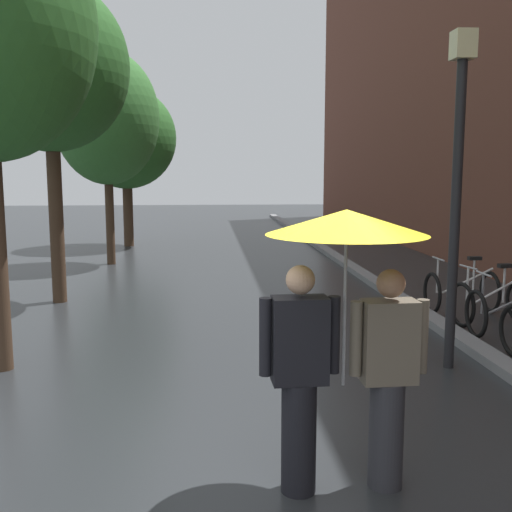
{
  "coord_description": "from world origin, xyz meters",
  "views": [
    {
      "loc": [
        -0.31,
        -4.07,
        2.35
      ],
      "look_at": [
        0.27,
        3.05,
        1.35
      ],
      "focal_mm": 41.64,
      "sensor_mm": 36.0,
      "label": 1
    }
  ],
  "objects_px": {
    "couple_under_umbrella": "(345,304)",
    "street_lamp_post": "(457,175)",
    "parked_bicycle_2": "(511,311)",
    "street_tree_3": "(126,138)",
    "parked_bicycle_4": "(461,291)",
    "street_tree_1": "(49,67)",
    "street_tree_2": "(107,118)",
    "parked_bicycle_3": "(492,301)"
  },
  "relations": [
    {
      "from": "street_tree_2",
      "to": "parked_bicycle_2",
      "type": "height_order",
      "value": "street_tree_2"
    },
    {
      "from": "parked_bicycle_3",
      "to": "street_tree_1",
      "type": "bearing_deg",
      "value": 162.21
    },
    {
      "from": "street_tree_1",
      "to": "street_lamp_post",
      "type": "distance_m",
      "value": 7.26
    },
    {
      "from": "street_tree_1",
      "to": "parked_bicycle_4",
      "type": "height_order",
      "value": "street_tree_1"
    },
    {
      "from": "street_tree_3",
      "to": "parked_bicycle_4",
      "type": "bearing_deg",
      "value": -55.28
    },
    {
      "from": "parked_bicycle_3",
      "to": "couple_under_umbrella",
      "type": "distance_m",
      "value": 5.77
    },
    {
      "from": "couple_under_umbrella",
      "to": "street_tree_3",
      "type": "bearing_deg",
      "value": 103.06
    },
    {
      "from": "street_tree_1",
      "to": "street_tree_2",
      "type": "bearing_deg",
      "value": 87.25
    },
    {
      "from": "street_tree_2",
      "to": "street_tree_3",
      "type": "distance_m",
      "value": 3.86
    },
    {
      "from": "street_tree_3",
      "to": "street_lamp_post",
      "type": "height_order",
      "value": "street_tree_3"
    },
    {
      "from": "parked_bicycle_2",
      "to": "street_lamp_post",
      "type": "xyz_separation_m",
      "value": [
        -1.42,
        -1.24,
        1.95
      ]
    },
    {
      "from": "street_tree_3",
      "to": "parked_bicycle_2",
      "type": "height_order",
      "value": "street_tree_3"
    },
    {
      "from": "street_tree_2",
      "to": "street_tree_3",
      "type": "height_order",
      "value": "street_tree_2"
    },
    {
      "from": "street_tree_2",
      "to": "parked_bicycle_3",
      "type": "bearing_deg",
      "value": -44.77
    },
    {
      "from": "parked_bicycle_2",
      "to": "street_lamp_post",
      "type": "distance_m",
      "value": 2.72
    },
    {
      "from": "parked_bicycle_4",
      "to": "couple_under_umbrella",
      "type": "bearing_deg",
      "value": -121.31
    },
    {
      "from": "street_tree_3",
      "to": "parked_bicycle_2",
      "type": "relative_size",
      "value": 4.64
    },
    {
      "from": "parked_bicycle_2",
      "to": "street_tree_3",
      "type": "bearing_deg",
      "value": 121.26
    },
    {
      "from": "parked_bicycle_4",
      "to": "street_lamp_post",
      "type": "relative_size",
      "value": 0.28
    },
    {
      "from": "couple_under_umbrella",
      "to": "street_lamp_post",
      "type": "height_order",
      "value": "street_lamp_post"
    },
    {
      "from": "parked_bicycle_4",
      "to": "street_tree_1",
      "type": "bearing_deg",
      "value": 168.42
    },
    {
      "from": "parked_bicycle_4",
      "to": "street_tree_2",
      "type": "bearing_deg",
      "value": 138.55
    },
    {
      "from": "couple_under_umbrella",
      "to": "street_lamp_post",
      "type": "distance_m",
      "value": 3.4
    },
    {
      "from": "street_tree_2",
      "to": "street_tree_3",
      "type": "relative_size",
      "value": 1.07
    },
    {
      "from": "street_lamp_post",
      "to": "street_tree_2",
      "type": "bearing_deg",
      "value": 121.84
    },
    {
      "from": "street_tree_3",
      "to": "parked_bicycle_2",
      "type": "xyz_separation_m",
      "value": [
        6.88,
        -11.34,
        -3.05
      ]
    },
    {
      "from": "parked_bicycle_2",
      "to": "couple_under_umbrella",
      "type": "bearing_deg",
      "value": -130.8
    },
    {
      "from": "parked_bicycle_3",
      "to": "couple_under_umbrella",
      "type": "xyz_separation_m",
      "value": [
        -3.39,
        -4.55,
        1.04
      ]
    },
    {
      "from": "street_tree_3",
      "to": "street_tree_2",
      "type": "bearing_deg",
      "value": -89.39
    },
    {
      "from": "street_tree_2",
      "to": "street_lamp_post",
      "type": "relative_size",
      "value": 1.37
    },
    {
      "from": "parked_bicycle_3",
      "to": "street_tree_2",
      "type": "bearing_deg",
      "value": 135.23
    },
    {
      "from": "parked_bicycle_4",
      "to": "couple_under_umbrella",
      "type": "distance_m",
      "value": 6.4
    },
    {
      "from": "street_tree_1",
      "to": "parked_bicycle_3",
      "type": "bearing_deg",
      "value": -17.79
    },
    {
      "from": "couple_under_umbrella",
      "to": "parked_bicycle_3",
      "type": "bearing_deg",
      "value": 53.28
    },
    {
      "from": "street_tree_3",
      "to": "couple_under_umbrella",
      "type": "height_order",
      "value": "street_tree_3"
    },
    {
      "from": "street_tree_2",
      "to": "couple_under_umbrella",
      "type": "xyz_separation_m",
      "value": [
        3.49,
        -11.38,
        -2.3
      ]
    },
    {
      "from": "parked_bicycle_2",
      "to": "street_lamp_post",
      "type": "relative_size",
      "value": 0.28
    },
    {
      "from": "street_tree_1",
      "to": "couple_under_umbrella",
      "type": "height_order",
      "value": "street_tree_1"
    },
    {
      "from": "street_tree_2",
      "to": "couple_under_umbrella",
      "type": "bearing_deg",
      "value": -72.94
    },
    {
      "from": "parked_bicycle_3",
      "to": "parked_bicycle_4",
      "type": "height_order",
      "value": "same"
    },
    {
      "from": "street_tree_1",
      "to": "parked_bicycle_3",
      "type": "relative_size",
      "value": 4.88
    },
    {
      "from": "parked_bicycle_2",
      "to": "parked_bicycle_4",
      "type": "xyz_separation_m",
      "value": [
        -0.07,
        1.51,
        0.0
      ]
    }
  ]
}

